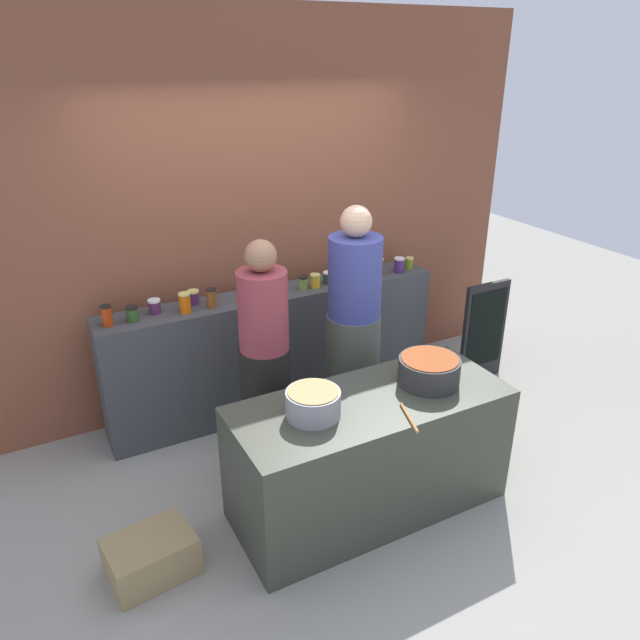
# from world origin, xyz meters

# --- Properties ---
(ground) EXTENTS (12.00, 12.00, 0.00)m
(ground) POSITION_xyz_m (0.00, 0.00, 0.00)
(ground) COLOR gray
(storefront_wall) EXTENTS (4.80, 0.12, 3.00)m
(storefront_wall) POSITION_xyz_m (0.00, 1.45, 1.50)
(storefront_wall) COLOR brown
(storefront_wall) RESTS_ON ground
(display_shelf) EXTENTS (2.70, 0.36, 0.98)m
(display_shelf) POSITION_xyz_m (0.00, 1.10, 0.49)
(display_shelf) COLOR #3B3D40
(display_shelf) RESTS_ON ground
(prep_table) EXTENTS (1.70, 0.70, 0.79)m
(prep_table) POSITION_xyz_m (0.00, -0.30, 0.40)
(prep_table) COLOR #363B2F
(prep_table) RESTS_ON ground
(preserve_jar_0) EXTENTS (0.08, 0.08, 0.14)m
(preserve_jar_0) POSITION_xyz_m (-1.24, 1.07, 1.06)
(preserve_jar_0) COLOR #AC300D
(preserve_jar_0) RESTS_ON display_shelf
(preserve_jar_1) EXTENTS (0.08, 0.08, 0.11)m
(preserve_jar_1) POSITION_xyz_m (-1.07, 1.07, 1.04)
(preserve_jar_1) COLOR #2D4C20
(preserve_jar_1) RESTS_ON display_shelf
(preserve_jar_2) EXTENTS (0.09, 0.09, 0.10)m
(preserve_jar_2) POSITION_xyz_m (-0.90, 1.13, 1.04)
(preserve_jar_2) COLOR #4E2547
(preserve_jar_2) RESTS_ON display_shelf
(preserve_jar_3) EXTENTS (0.08, 0.08, 0.14)m
(preserve_jar_3) POSITION_xyz_m (-0.71, 1.05, 1.06)
(preserve_jar_3) COLOR #DC5D0C
(preserve_jar_3) RESTS_ON display_shelf
(preserve_jar_4) EXTENTS (0.08, 0.08, 0.11)m
(preserve_jar_4) POSITION_xyz_m (-0.61, 1.17, 1.04)
(preserve_jar_4) COLOR #4F245B
(preserve_jar_4) RESTS_ON display_shelf
(preserve_jar_5) EXTENTS (0.07, 0.07, 0.14)m
(preserve_jar_5) POSITION_xyz_m (-0.51, 1.05, 1.06)
(preserve_jar_5) COLOR brown
(preserve_jar_5) RESTS_ON display_shelf
(preserve_jar_6) EXTENTS (0.08, 0.08, 0.11)m
(preserve_jar_6) POSITION_xyz_m (-0.14, 1.10, 1.04)
(preserve_jar_6) COLOR #9A3818
(preserve_jar_6) RESTS_ON display_shelf
(preserve_jar_7) EXTENTS (0.07, 0.07, 0.10)m
(preserve_jar_7) POSITION_xyz_m (0.23, 1.05, 1.04)
(preserve_jar_7) COLOR olive
(preserve_jar_7) RESTS_ON display_shelf
(preserve_jar_8) EXTENTS (0.08, 0.08, 0.11)m
(preserve_jar_8) POSITION_xyz_m (0.33, 1.05, 1.04)
(preserve_jar_8) COLOR gold
(preserve_jar_8) RESTS_ON display_shelf
(preserve_jar_9) EXTENTS (0.09, 0.09, 0.10)m
(preserve_jar_9) POSITION_xyz_m (0.47, 1.08, 1.03)
(preserve_jar_9) COLOR #2A4528
(preserve_jar_9) RESTS_ON display_shelf
(preserve_jar_10) EXTENTS (0.07, 0.07, 0.11)m
(preserve_jar_10) POSITION_xyz_m (0.80, 1.16, 1.04)
(preserve_jar_10) COLOR #3D2A48
(preserve_jar_10) RESTS_ON display_shelf
(preserve_jar_11) EXTENTS (0.08, 0.08, 0.14)m
(preserve_jar_11) POSITION_xyz_m (0.92, 1.05, 1.06)
(preserve_jar_11) COLOR #AC2A0E
(preserve_jar_11) RESTS_ON display_shelf
(preserve_jar_12) EXTENTS (0.09, 0.09, 0.13)m
(preserve_jar_12) POSITION_xyz_m (1.11, 1.03, 1.05)
(preserve_jar_12) COLOR #402260
(preserve_jar_12) RESTS_ON display_shelf
(preserve_jar_13) EXTENTS (0.07, 0.07, 0.10)m
(preserve_jar_13) POSITION_xyz_m (1.24, 1.07, 1.03)
(preserve_jar_13) COLOR olive
(preserve_jar_13) RESTS_ON display_shelf
(cooking_pot_left) EXTENTS (0.31, 0.31, 0.16)m
(cooking_pot_left) POSITION_xyz_m (-0.39, -0.29, 0.87)
(cooking_pot_left) COLOR gray
(cooking_pot_left) RESTS_ON prep_table
(cooking_pot_center) EXTENTS (0.38, 0.38, 0.17)m
(cooking_pot_center) POSITION_xyz_m (0.42, -0.30, 0.88)
(cooking_pot_center) COLOR #2D2D2D
(cooking_pot_center) RESTS_ON prep_table
(wooden_spoon) EXTENTS (0.10, 0.28, 0.02)m
(wooden_spoon) POSITION_xyz_m (0.07, -0.58, 0.80)
(wooden_spoon) COLOR #9E703D
(wooden_spoon) RESTS_ON prep_table
(cook_with_tongs) EXTENTS (0.34, 0.34, 1.62)m
(cook_with_tongs) POSITION_xyz_m (-0.36, 0.45, 0.74)
(cook_with_tongs) COLOR black
(cook_with_tongs) RESTS_ON ground
(cook_in_cap) EXTENTS (0.39, 0.39, 1.74)m
(cook_in_cap) POSITION_xyz_m (0.36, 0.51, 0.79)
(cook_in_cap) COLOR #4C5448
(cook_in_cap) RESTS_ON ground
(bread_crate) EXTENTS (0.50, 0.39, 0.24)m
(bread_crate) POSITION_xyz_m (-1.36, -0.21, 0.12)
(bread_crate) COLOR #8D774E
(bread_crate) RESTS_ON ground
(chalkboard_sign) EXTENTS (0.45, 0.05, 0.90)m
(chalkboard_sign) POSITION_xyz_m (1.75, 0.63, 0.46)
(chalkboard_sign) COLOR black
(chalkboard_sign) RESTS_ON ground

